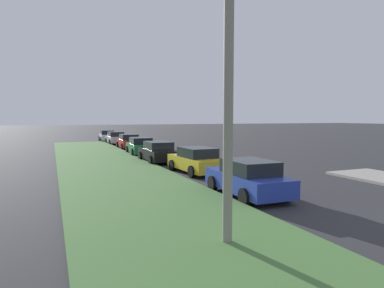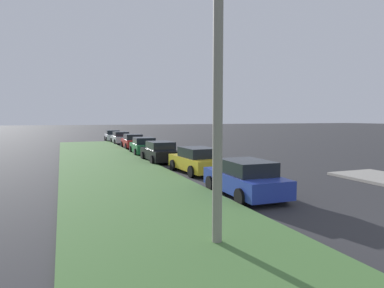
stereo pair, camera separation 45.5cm
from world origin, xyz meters
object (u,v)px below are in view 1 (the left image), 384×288
parked_car_green (140,146)px  parked_car_black (158,152)px  parked_car_red (129,141)px  parked_car_white (107,136)px  parked_car_blue (248,178)px  parked_car_yellow (196,160)px  parked_car_silver (116,138)px  streetlight (242,66)px

parked_car_green → parked_car_black: bearing=-178.1°
parked_car_red → parked_car_white: bearing=3.0°
parked_car_blue → parked_car_black: size_ratio=1.00×
parked_car_blue → parked_car_yellow: (5.99, -0.33, 0.00)m
parked_car_red → parked_car_silver: (6.59, 0.17, 0.00)m
parked_car_blue → streetlight: size_ratio=0.58×
parked_car_blue → parked_car_green: (16.73, 0.25, 0.00)m
parked_car_blue → parked_car_yellow: size_ratio=0.99×
parked_car_black → parked_car_silver: bearing=-1.2°
parked_car_green → parked_car_white: same height
parked_car_black → parked_car_white: bearing=-0.5°
parked_car_blue → parked_car_red: 22.79m
parked_car_yellow → parked_car_white: (28.60, 0.70, 0.00)m
parked_car_green → streetlight: (-21.13, 2.74, 3.67)m
parked_car_green → parked_car_white: bearing=3.0°
parked_car_yellow → parked_car_white: same height
parked_car_black → parked_car_green: 5.34m
parked_car_black → parked_car_red: same height
parked_car_yellow → parked_car_red: bearing=-1.9°
parked_car_black → parked_car_white: (23.20, 0.05, 0.00)m
streetlight → parked_car_blue: bearing=-34.1°
parked_car_yellow → parked_car_green: same height
streetlight → parked_car_yellow: bearing=-17.7°
parked_car_blue → parked_car_yellow: same height
parked_car_yellow → parked_car_red: (16.80, 0.31, 0.00)m
parked_car_yellow → parked_car_silver: same height
parked_car_black → parked_car_red: 11.41m
parked_car_green → parked_car_white: size_ratio=1.00×
streetlight → parked_car_red: bearing=-6.3°
parked_car_yellow → parked_car_silver: (23.39, 0.48, 0.00)m
parked_car_black → parked_car_silver: (17.99, -0.17, 0.00)m
streetlight → parked_car_white: bearing=-3.8°
parked_car_green → parked_car_red: 6.07m
parked_car_red → parked_car_black: bearing=179.4°
parked_car_yellow → parked_car_blue: bearing=173.9°
parked_car_black → streetlight: 16.44m
parked_car_yellow → parked_car_black: same height
parked_car_silver → streetlight: bearing=174.5°
parked_car_black → parked_car_green: size_ratio=0.99×
parked_car_blue → parked_car_black: 11.40m
parked_car_blue → streetlight: streetlight is taller
parked_car_blue → parked_car_silver: size_ratio=1.00×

